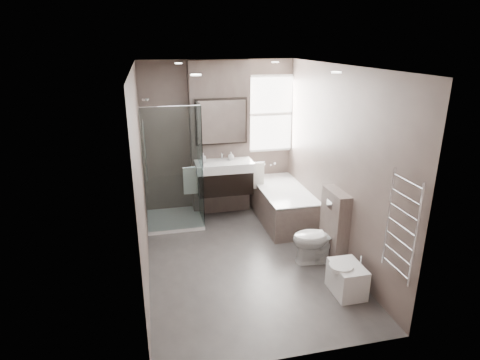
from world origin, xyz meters
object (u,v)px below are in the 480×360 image
object	(u,v)px
bathtub	(282,203)
bidet	(347,278)
toilet	(318,238)
vanity	(224,177)

from	to	relation	value
bathtub	bidet	bearing A→B (deg)	-87.62
bathtub	toilet	xyz separation A→B (m)	(0.05, -1.39, 0.04)
bidet	vanity	bearing A→B (deg)	112.28
vanity	toilet	world-z (taller)	vanity
bathtub	vanity	bearing A→B (deg)	160.63
bidet	toilet	bearing A→B (deg)	93.34
vanity	bathtub	xyz separation A→B (m)	(0.92, -0.33, -0.43)
toilet	bidet	bearing A→B (deg)	8.53
vanity	toilet	xyz separation A→B (m)	(0.97, -1.71, -0.39)
bidet	bathtub	bearing A→B (deg)	92.38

